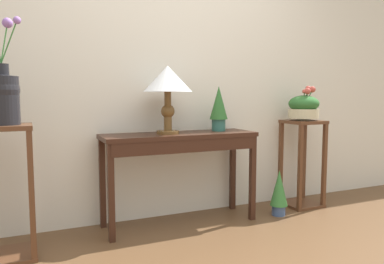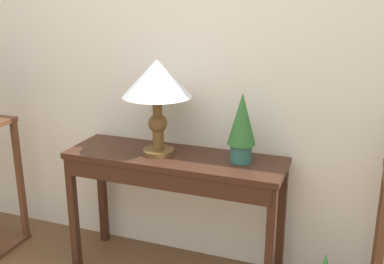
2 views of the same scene
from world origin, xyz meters
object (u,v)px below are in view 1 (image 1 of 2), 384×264
Objects in this scene: console_table at (181,147)px; flower_vase_tall_left at (3,94)px; table_lamp at (168,82)px; potted_plant_floor at (279,191)px; planter_bowl_wide_right at (304,107)px; pedestal_stand_right at (302,163)px; pedestal_stand_left at (7,192)px; potted_plant_on_console at (219,107)px.

flower_vase_tall_left is at bearing -174.24° from console_table.
table_lamp reaches higher than potted_plant_floor.
planter_bowl_wide_right reaches higher than potted_plant_floor.
pedestal_stand_right is at bearing 129.72° from planter_bowl_wide_right.
flower_vase_tall_left is 2.56m from planter_bowl_wide_right.
table_lamp is 1.57m from pedestal_stand_right.
pedestal_stand_left is at bearing 179.62° from potted_plant_floor.
potted_plant_floor is (-0.39, -0.16, -0.74)m from planter_bowl_wide_right.
planter_bowl_wide_right reaches higher than potted_plant_on_console.
pedestal_stand_right is (1.27, 0.02, -0.24)m from console_table.
flower_vase_tall_left is 0.81× the size of pedestal_stand_right.
pedestal_stand_right is (2.55, 0.15, -0.67)m from flower_vase_tall_left.
potted_plant_on_console is at bearing 4.25° from table_lamp.
planter_bowl_wide_right is (0.89, -0.04, -0.01)m from potted_plant_on_console.
table_lamp is at bearing 7.41° from pedestal_stand_left.
console_table is 1.53× the size of pedestal_stand_right.
pedestal_stand_left is 2.55m from pedestal_stand_right.
potted_plant_on_console reaches higher than console_table.
pedestal_stand_right is (1.38, -0.01, -0.76)m from table_lamp.
flower_vase_tall_left is at bearing -172.59° from table_lamp.
flower_vase_tall_left is 1.64× the size of potted_plant_floor.
potted_plant_floor is at bearing -9.61° from table_lamp.
flower_vase_tall_left is 2.06× the size of planter_bowl_wide_right.
console_table is 1.31m from planter_bowl_wide_right.
console_table reaches higher than potted_plant_floor.
potted_plant_on_console reaches higher than pedestal_stand_right.
pedestal_stand_right is (0.89, -0.04, -0.56)m from potted_plant_on_console.
table_lamp reaches higher than pedestal_stand_right.
planter_bowl_wide_right is at bearing -50.28° from pedestal_stand_right.
planter_bowl_wide_right is at bearing 22.18° from potted_plant_floor.
console_table is 1.30m from pedestal_stand_left.
pedestal_stand_right is 2.54× the size of planter_bowl_wide_right.
pedestal_stand_left is at bearing -173.51° from potted_plant_on_console.
pedestal_stand_left is (-1.27, -0.13, -0.21)m from console_table.
potted_plant_on_console is 0.94× the size of potted_plant_floor.
potted_plant_on_console is at bearing 177.24° from pedestal_stand_right.
table_lamp is at bearing 166.71° from console_table.
planter_bowl_wide_right reaches higher than console_table.
potted_plant_on_console is 1.18× the size of planter_bowl_wide_right.
potted_plant_on_console is at bearing 6.49° from pedestal_stand_left.
console_table is at bearing -179.31° from planter_bowl_wide_right.
potted_plant_floor is (2.16, -0.01, -0.22)m from pedestal_stand_left.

